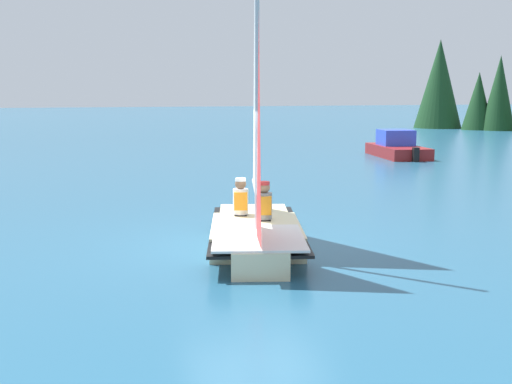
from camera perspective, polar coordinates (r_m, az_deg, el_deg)
The scene contains 5 objects.
ground_plane at distance 11.82m, azimuth -0.00°, elevation -4.95°, with size 260.00×260.00×0.00m, color #235675.
sailboat_main at distance 11.68m, azimuth -0.00°, elevation -1.06°, with size 4.58×2.91×6.06m.
sailor_helm at distance 12.10m, azimuth 0.73°, elevation -1.57°, with size 0.41×0.38×1.16m.
sailor_crew at distance 12.59m, azimuth -1.38°, elevation -1.17°, with size 0.41×0.38×1.16m.
motorboat_distant at distance 29.51m, azimuth 12.43°, elevation 3.89°, with size 4.43×2.61×1.20m.
Camera 1 is at (-10.76, 4.02, 2.79)m, focal length 45.00 mm.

